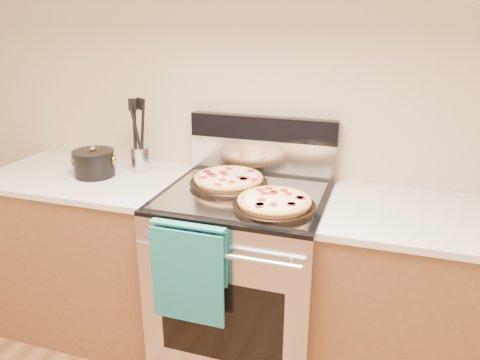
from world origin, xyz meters
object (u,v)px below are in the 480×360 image
(range_body, at_px, (244,282))
(saucepan, at_px, (94,164))
(pepperoni_pizza_front, at_px, (274,203))
(pepperoni_pizza_back, at_px, (229,180))
(utensil_crock, at_px, (141,159))

(range_body, distance_m, saucepan, 0.97)
(range_body, height_order, saucepan, saucepan)
(pepperoni_pizza_front, xyz_separation_m, saucepan, (-0.99, 0.16, 0.02))
(pepperoni_pizza_back, relative_size, pepperoni_pizza_front, 1.06)
(range_body, xyz_separation_m, utensil_crock, (-0.63, 0.17, 0.53))
(range_body, distance_m, utensil_crock, 0.84)
(range_body, height_order, pepperoni_pizza_front, pepperoni_pizza_front)
(saucepan, bearing_deg, range_body, -1.95)
(pepperoni_pizza_back, xyz_separation_m, saucepan, (-0.72, -0.04, 0.02))
(utensil_crock, height_order, saucepan, utensil_crock)
(range_body, bearing_deg, utensil_crock, 164.80)
(range_body, relative_size, pepperoni_pizza_front, 2.57)
(pepperoni_pizza_back, height_order, utensil_crock, utensil_crock)
(range_body, relative_size, utensil_crock, 6.72)
(pepperoni_pizza_back, bearing_deg, pepperoni_pizza_front, -36.31)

